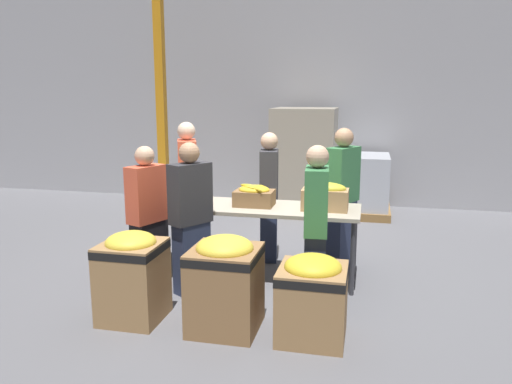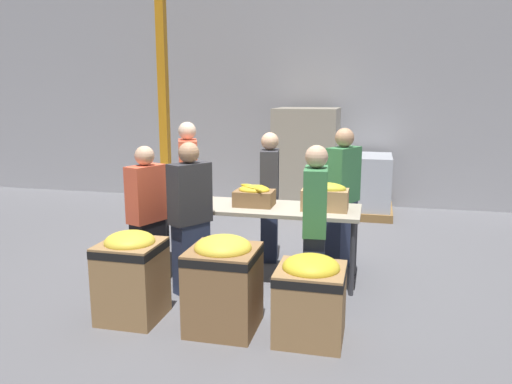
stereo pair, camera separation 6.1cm
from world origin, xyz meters
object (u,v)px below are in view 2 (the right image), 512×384
object	(u,v)px
donation_bin_2	(310,295)
banana_box_0	(184,189)
banana_box_2	(325,196)
volunteer_5	(147,218)
volunteer_2	(270,197)
support_pillar	(163,95)
volunteer_0	(342,199)
sorting_table	(250,211)
volunteer_4	(189,189)
banana_box_1	(254,195)
pallet_stack_1	(359,185)
volunteer_1	(191,219)
donation_bin_1	(223,280)
donation_bin_0	(131,273)
volunteer_3	(315,229)
pallet_stack_0	(306,162)

from	to	relation	value
donation_bin_2	banana_box_0	bearing A→B (deg)	140.52
banana_box_2	volunteer_5	distance (m)	1.88
volunteer_2	support_pillar	xyz separation A→B (m)	(-2.31, 2.19, 1.22)
volunteer_0	banana_box_2	bearing A→B (deg)	13.41
sorting_table	banana_box_0	world-z (taller)	banana_box_0
volunteer_4	volunteer_5	distance (m)	1.21
sorting_table	volunteer_4	bearing A→B (deg)	145.97
banana_box_1	pallet_stack_1	size ratio (longest dim) A/B	0.37
volunteer_1	donation_bin_1	size ratio (longest dim) A/B	1.85
donation_bin_0	pallet_stack_1	world-z (taller)	pallet_stack_1
volunteer_4	banana_box_2	bearing A→B (deg)	47.36
donation_bin_0	donation_bin_2	world-z (taller)	donation_bin_0
banana_box_0	donation_bin_1	xyz separation A→B (m)	(0.87, -1.34, -0.52)
banana_box_1	pallet_stack_1	bearing A→B (deg)	72.68
banana_box_0	banana_box_1	world-z (taller)	banana_box_0
sorting_table	volunteer_5	xyz separation A→B (m)	(-0.97, -0.55, -0.00)
volunteer_3	pallet_stack_0	xyz separation A→B (m)	(-0.61, 3.87, 0.10)
sorting_table	volunteer_0	xyz separation A→B (m)	(0.97, 0.57, 0.06)
volunteer_2	pallet_stack_1	world-z (taller)	volunteer_2
volunteer_1	volunteer_5	xyz separation A→B (m)	(-0.49, 0.04, -0.03)
sorting_table	support_pillar	world-z (taller)	support_pillar
volunteer_4	volunteer_5	xyz separation A→B (m)	(0.00, -1.21, -0.09)
sorting_table	donation_bin_1	bearing A→B (deg)	-86.10
banana_box_2	volunteer_5	size ratio (longest dim) A/B	0.32
volunteer_5	pallet_stack_0	distance (m)	3.91
sorting_table	pallet_stack_1	distance (m)	3.46
donation_bin_1	pallet_stack_1	size ratio (longest dim) A/B	0.73
donation_bin_0	pallet_stack_0	size ratio (longest dim) A/B	0.46
pallet_stack_0	volunteer_1	bearing A→B (deg)	-99.94
banana_box_2	volunteer_4	distance (m)	1.92
volunteer_2	donation_bin_0	bearing A→B (deg)	-33.27
sorting_table	volunteer_3	xyz separation A→B (m)	(0.80, -0.69, 0.03)
donation_bin_1	pallet_stack_0	distance (m)	4.51
banana_box_0	support_pillar	xyz separation A→B (m)	(-1.44, 2.77, 1.04)
support_pillar	sorting_table	bearing A→B (deg)	-51.61
banana_box_1	donation_bin_0	bearing A→B (deg)	-122.08
sorting_table	donation_bin_1	world-z (taller)	donation_bin_1
donation_bin_1	donation_bin_2	size ratio (longest dim) A/B	1.16
volunteer_0	volunteer_4	distance (m)	1.94
volunteer_1	pallet_stack_1	world-z (taller)	volunteer_1
banana_box_0	donation_bin_0	xyz separation A→B (m)	(0.01, -1.34, -0.52)
volunteer_4	pallet_stack_1	size ratio (longest dim) A/B	1.46
volunteer_0	volunteer_2	size ratio (longest dim) A/B	1.04
banana_box_1	volunteer_4	xyz separation A→B (m)	(-1.02, 0.65, -0.09)
banana_box_1	volunteer_3	distance (m)	1.04
donation_bin_0	pallet_stack_1	distance (m)	4.95
volunteer_2	volunteer_5	size ratio (longest dim) A/B	1.04
donation_bin_0	pallet_stack_0	bearing A→B (deg)	77.90
volunteer_1	volunteer_3	size ratio (longest dim) A/B	0.99
banana_box_2	volunteer_5	xyz separation A→B (m)	(-1.79, -0.53, -0.21)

